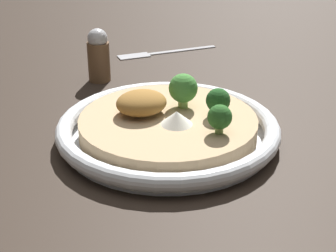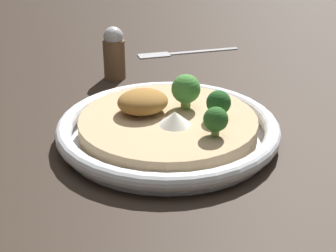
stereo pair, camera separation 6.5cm
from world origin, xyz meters
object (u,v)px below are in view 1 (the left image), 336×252
at_px(broccoli_right, 218,101).
at_px(pepper_shaker, 100,55).
at_px(broccoli_back_right, 183,89).
at_px(fork_utensil, 157,53).
at_px(broccoli_front_right, 220,117).
at_px(risotto_bowl, 168,128).

distance_m(broccoli_right, pepper_shaker, 0.27).
distance_m(broccoli_back_right, fork_utensil, 0.32).
height_order(broccoli_back_right, broccoli_front_right, broccoli_back_right).
relative_size(risotto_bowl, broccoli_back_right, 6.24).
height_order(risotto_bowl, broccoli_back_right, broccoli_back_right).
bearing_deg(fork_utensil, broccoli_back_right, 75.73).
bearing_deg(risotto_bowl, broccoli_back_right, 30.76).
bearing_deg(fork_utensil, broccoli_right, 81.99).
xyz_separation_m(broccoli_right, pepper_shaker, (-0.05, 0.26, -0.01)).
bearing_deg(fork_utensil, pepper_shaker, 35.61).
bearing_deg(broccoli_right, pepper_shaker, 101.63).
relative_size(broccoli_back_right, fork_utensil, 0.23).
bearing_deg(risotto_bowl, broccoli_right, -24.53).
relative_size(broccoli_back_right, broccoli_front_right, 1.28).
distance_m(broccoli_right, fork_utensil, 0.36).
distance_m(broccoli_back_right, pepper_shaker, 0.22).
height_order(fork_utensil, pepper_shaker, pepper_shaker).
xyz_separation_m(risotto_bowl, broccoli_back_right, (0.03, 0.02, 0.04)).
bearing_deg(risotto_bowl, pepper_shaker, 89.44).
distance_m(fork_utensil, pepper_shaker, 0.17).
relative_size(broccoli_back_right, broccoli_right, 1.23).
relative_size(broccoli_front_right, fork_utensil, 0.18).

